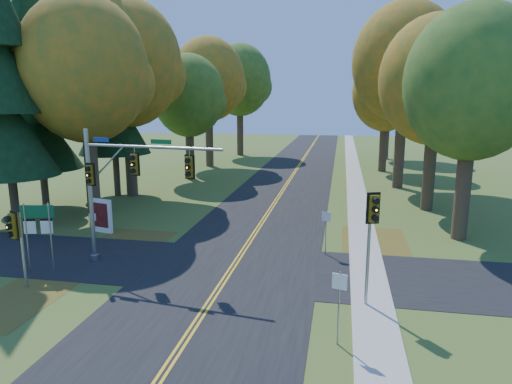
% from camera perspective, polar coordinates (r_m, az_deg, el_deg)
% --- Properties ---
extents(ground, '(160.00, 160.00, 0.00)m').
position_cam_1_polar(ground, '(19.91, -4.29, -11.42)').
color(ground, '#3F6022').
rests_on(ground, ground).
extents(road_main, '(8.00, 160.00, 0.02)m').
position_cam_1_polar(road_main, '(19.91, -4.29, -11.39)').
color(road_main, black).
rests_on(road_main, ground).
extents(road_cross, '(60.00, 6.00, 0.02)m').
position_cam_1_polar(road_cross, '(21.71, -2.92, -9.37)').
color(road_cross, black).
rests_on(road_cross, ground).
extents(centerline_left, '(0.10, 160.00, 0.01)m').
position_cam_1_polar(centerline_left, '(19.93, -4.58, -11.32)').
color(centerline_left, gold).
rests_on(centerline_left, road_main).
extents(centerline_right, '(0.10, 160.00, 0.01)m').
position_cam_1_polar(centerline_right, '(19.88, -4.01, -11.37)').
color(centerline_right, gold).
rests_on(centerline_right, road_main).
extents(sidewalk_east, '(1.60, 160.00, 0.06)m').
position_cam_1_polar(sidewalk_east, '(19.36, 14.17, -12.36)').
color(sidewalk_east, '#9E998E').
rests_on(sidewalk_east, ground).
extents(leaf_patch_w_near, '(4.00, 6.00, 0.00)m').
position_cam_1_polar(leaf_patch_w_near, '(25.66, -16.19, -6.47)').
color(leaf_patch_w_near, brown).
rests_on(leaf_patch_w_near, ground).
extents(leaf_patch_e, '(3.50, 8.00, 0.00)m').
position_cam_1_polar(leaf_patch_e, '(25.01, 14.77, -6.87)').
color(leaf_patch_e, brown).
rests_on(leaf_patch_e, ground).
extents(leaf_patch_w_far, '(3.00, 5.00, 0.00)m').
position_cam_1_polar(leaf_patch_w_far, '(20.68, -27.63, -11.87)').
color(leaf_patch_w_far, brown).
rests_on(leaf_patch_w_far, ground).
extents(tree_w_a, '(8.00, 8.00, 14.15)m').
position_cam_1_polar(tree_w_a, '(31.45, -20.47, 14.05)').
color(tree_w_a, '#38281C').
rests_on(tree_w_a, ground).
extents(tree_e_a, '(7.20, 7.20, 12.73)m').
position_cam_1_polar(tree_e_a, '(27.31, 25.57, 12.11)').
color(tree_e_a, '#38281C').
rests_on(tree_e_a, ground).
extents(tree_w_b, '(8.60, 8.60, 15.38)m').
position_cam_1_polar(tree_w_b, '(37.86, -15.84, 15.16)').
color(tree_w_b, '#38281C').
rests_on(tree_w_b, ground).
extents(tree_e_b, '(7.60, 7.60, 13.33)m').
position_cam_1_polar(tree_e_b, '(33.84, 21.68, 12.75)').
color(tree_e_b, '#38281C').
rests_on(tree_e_b, ground).
extents(tree_w_c, '(6.80, 6.80, 11.91)m').
position_cam_1_polar(tree_w_c, '(44.52, -8.34, 11.76)').
color(tree_w_c, '#38281C').
rests_on(tree_w_c, ground).
extents(tree_e_c, '(8.80, 8.80, 15.79)m').
position_cam_1_polar(tree_e_c, '(41.77, 18.23, 15.06)').
color(tree_e_c, '#38281C').
rests_on(tree_e_c, ground).
extents(tree_w_d, '(8.20, 8.20, 14.56)m').
position_cam_1_polar(tree_w_d, '(53.04, -5.89, 13.78)').
color(tree_w_d, '#38281C').
rests_on(tree_w_d, ground).
extents(tree_e_d, '(7.00, 7.00, 12.32)m').
position_cam_1_polar(tree_e_d, '(50.75, 16.02, 11.75)').
color(tree_e_d, '#38281C').
rests_on(tree_e_d, ground).
extents(tree_w_e, '(8.40, 8.40, 14.97)m').
position_cam_1_polar(tree_w_e, '(63.31, -1.95, 13.75)').
color(tree_w_e, '#38281C').
rests_on(tree_w_e, ground).
extents(tree_e_e, '(7.80, 7.80, 13.74)m').
position_cam_1_polar(tree_e_e, '(61.53, 16.31, 12.54)').
color(tree_e_e, '#38281C').
rests_on(tree_e_e, ground).
extents(pine_a, '(5.60, 5.60, 19.48)m').
position_cam_1_polar(pine_a, '(30.58, -29.33, 12.83)').
color(pine_a, '#38281C').
rests_on(pine_a, ground).
extents(pine_b, '(5.60, 5.60, 17.31)m').
position_cam_1_polar(pine_b, '(35.43, -25.85, 11.14)').
color(pine_b, '#38281C').
rests_on(pine_b, ground).
extents(pine_c, '(5.60, 5.60, 20.56)m').
position_cam_1_polar(pine_c, '(38.14, -17.75, 14.00)').
color(pine_c, '#38281C').
rests_on(pine_c, ground).
extents(traffic_mast, '(7.00, 1.22, 6.40)m').
position_cam_1_polar(traffic_mast, '(21.87, -16.63, 1.48)').
color(traffic_mast, gray).
rests_on(traffic_mast, ground).
extents(east_signal_pole, '(0.50, 0.60, 4.48)m').
position_cam_1_polar(east_signal_pole, '(17.20, 14.30, -3.54)').
color(east_signal_pole, gray).
rests_on(east_signal_pole, ground).
extents(ped_signal_pole, '(0.49, 0.60, 3.33)m').
position_cam_1_polar(ped_signal_pole, '(21.00, -27.84, -4.40)').
color(ped_signal_pole, '#9B9EA3').
rests_on(ped_signal_pole, ground).
extents(route_sign_cluster, '(1.46, 0.40, 3.19)m').
position_cam_1_polar(route_sign_cluster, '(22.79, -25.61, -3.60)').
color(route_sign_cluster, gray).
rests_on(route_sign_cluster, ground).
extents(info_kiosk, '(1.45, 0.55, 2.01)m').
position_cam_1_polar(info_kiosk, '(28.36, -18.75, -2.82)').
color(info_kiosk, white).
rests_on(info_kiosk, ground).
extents(reg_sign_e_north, '(0.44, 0.09, 2.31)m').
position_cam_1_polar(reg_sign_e_north, '(23.17, 8.76, -4.03)').
color(reg_sign_e_north, gray).
rests_on(reg_sign_e_north, ground).
extents(reg_sign_e_south, '(0.47, 0.16, 2.50)m').
position_cam_1_polar(reg_sign_e_south, '(14.96, 10.36, -12.53)').
color(reg_sign_e_south, gray).
rests_on(reg_sign_e_south, ground).
extents(reg_sign_w, '(0.37, 0.08, 1.94)m').
position_cam_1_polar(reg_sign_w, '(25.50, -19.72, -3.72)').
color(reg_sign_w, gray).
rests_on(reg_sign_w, ground).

